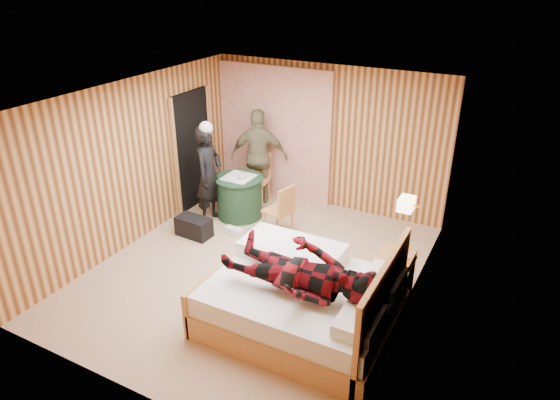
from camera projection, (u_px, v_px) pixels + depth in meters
The scene contains 23 objects.
floor at pixel (255, 270), 7.12m from camera, with size 4.20×5.00×0.01m, color tan.
ceiling at pixel (251, 97), 6.05m from camera, with size 4.20×5.00×0.01m, color white.
wall_back at pixel (327, 138), 8.58m from camera, with size 4.20×0.02×2.50m, color #DC9D54.
wall_left at pixel (133, 164), 7.47m from camera, with size 0.02×5.00×2.50m, color #DC9D54.
wall_right at pixel (411, 226), 5.70m from camera, with size 0.02×5.00×2.50m, color #DC9D54.
curtain at pixel (274, 133), 8.97m from camera, with size 2.20×0.08×2.40m, color beige.
doorway at pixel (193, 150), 8.67m from camera, with size 0.06×0.90×2.05m, color black.
wall_lamp at pixel (407, 204), 6.11m from camera, with size 0.26×0.24×0.16m.
bed at pixel (305, 301), 5.92m from camera, with size 2.18×1.72×1.18m.
nightstand at pixel (393, 275), 6.47m from camera, with size 0.45×0.61×0.59m.
round_table at pixel (239, 196), 8.50m from camera, with size 0.82×0.82×0.73m.
chair_far at pixel (258, 174), 8.96m from camera, with size 0.48×0.48×0.93m.
chair_near at pixel (282, 207), 7.82m from camera, with size 0.47×0.47×0.86m.
duffel_bag at pixel (194, 227), 7.96m from camera, with size 0.56×0.30×0.32m, color black.
sneaker_left at pixel (234, 232), 8.01m from camera, with size 0.29×0.12×0.13m, color silver.
sneaker_right at pixel (280, 252), 7.45m from camera, with size 0.28×0.12×0.13m, color silver.
woman_standing at pixel (209, 175), 8.16m from camera, with size 0.60×0.40×1.66m, color black.
man_at_table at pixel (259, 157), 8.84m from camera, with size 1.01×0.42×1.72m, color #736D4D.
man_on_bed at pixel (299, 262), 5.43m from camera, with size 1.77×0.67×0.86m, color maroon.
book_lower at pixel (394, 258), 6.30m from camera, with size 0.17×0.22×0.02m, color silver.
book_upper at pixel (394, 256), 6.29m from camera, with size 0.16×0.22×0.02m, color silver.
cup_nightstand at pixel (398, 249), 6.43m from camera, with size 0.10×0.10×0.09m, color silver.
cup_table at pixel (242, 176), 8.25m from camera, with size 0.12×0.12×0.10m, color silver.
Camera 1 is at (3.12, -5.14, 3.97)m, focal length 32.00 mm.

